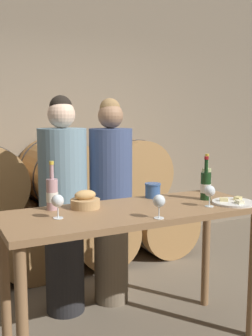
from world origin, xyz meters
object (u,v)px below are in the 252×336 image
(tasting_table, at_px, (135,230))
(cheese_plate, at_px, (234,202))
(person_left, at_px, (63,205))
(wine_bottle_white, at_px, (206,179))
(bread_basket, at_px, (85,201))
(person_right, at_px, (111,201))
(wine_glass_left, at_px, (159,201))
(wine_glass_center, at_px, (210,192))
(wine_bottle_rose, at_px, (52,194))
(wine_bottle_red, at_px, (206,185))
(blue_crock, at_px, (153,190))
(wine_glass_far_left, at_px, (58,201))

(tasting_table, relative_size, cheese_plate, 5.83)
(person_left, distance_m, wine_bottle_white, 1.13)
(tasting_table, height_order, cheese_plate, cheese_plate)
(cheese_plate, bearing_deg, bread_basket, 161.03)
(person_right, bearing_deg, wine_glass_left, -97.00)
(tasting_table, height_order, wine_glass_center, wine_glass_center)
(person_right, xyz_separation_m, cheese_plate, (0.54, -0.84, 0.10))
(wine_bottle_rose, bearing_deg, cheese_plate, -18.20)
(wine_bottle_red, relative_size, bread_basket, 1.62)
(wine_bottle_rose, distance_m, wine_glass_center, 1.02)
(tasting_table, xyz_separation_m, wine_glass_left, (0.02, -0.27, 0.24))
(wine_bottle_rose, distance_m, cheese_plate, 1.22)
(wine_bottle_rose, bearing_deg, tasting_table, -23.90)
(cheese_plate, relative_size, wine_glass_left, 2.05)
(wine_bottle_rose, bearing_deg, wine_bottle_white, 1.70)
(wine_bottle_white, xyz_separation_m, bread_basket, (-1.04, -0.09, -0.05))
(wine_glass_center, bearing_deg, wine_glass_left, -166.91)
(blue_crock, relative_size, wine_glass_far_left, 0.83)
(tasting_table, xyz_separation_m, wine_glass_far_left, (-0.51, -0.01, 0.24))
(wine_bottle_red, distance_m, wine_glass_center, 0.21)
(wine_bottle_white, relative_size, wine_glass_left, 2.10)
(person_left, distance_m, person_right, 0.40)
(wine_bottle_rose, bearing_deg, bread_basket, -14.46)
(wine_bottle_white, xyz_separation_m, cheese_plate, (-0.09, -0.42, -0.09))
(wine_bottle_rose, bearing_deg, wine_glass_far_left, -97.59)
(cheese_plate, height_order, wine_glass_center, wine_glass_center)
(blue_crock, height_order, bread_basket, bread_basket)
(person_left, height_order, bread_basket, person_left)
(person_right, bearing_deg, wine_glass_center, -68.30)
(blue_crock, distance_m, wine_glass_center, 0.45)
(wine_bottle_rose, relative_size, wine_glass_left, 2.20)
(wine_bottle_red, xyz_separation_m, cheese_plate, (0.10, -0.19, -0.09))
(person_right, distance_m, blue_crock, 0.48)
(wine_bottle_white, bearing_deg, wine_glass_left, -145.15)
(person_right, relative_size, wine_glass_left, 11.84)
(bread_basket, bearing_deg, blue_crock, 8.42)
(cheese_plate, bearing_deg, wine_bottle_red, 117.09)
(person_right, height_order, cheese_plate, person_right)
(person_right, xyz_separation_m, wine_bottle_white, (0.63, -0.43, 0.19))
(wine_bottle_red, height_order, blue_crock, wine_bottle_red)
(person_left, height_order, person_right, person_left)
(bread_basket, relative_size, cheese_plate, 0.66)
(blue_crock, bearing_deg, wine_bottle_rose, -177.76)
(bread_basket, bearing_deg, wine_glass_far_left, -144.33)
(bread_basket, bearing_deg, person_right, 51.22)
(cheese_plate, relative_size, wine_glass_far_left, 2.05)
(bread_basket, bearing_deg, wine_glass_center, -23.53)
(person_right, distance_m, wine_glass_center, 0.93)
(wine_bottle_red, bearing_deg, wine_glass_center, -121.00)
(wine_bottle_white, distance_m, blue_crock, 0.49)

